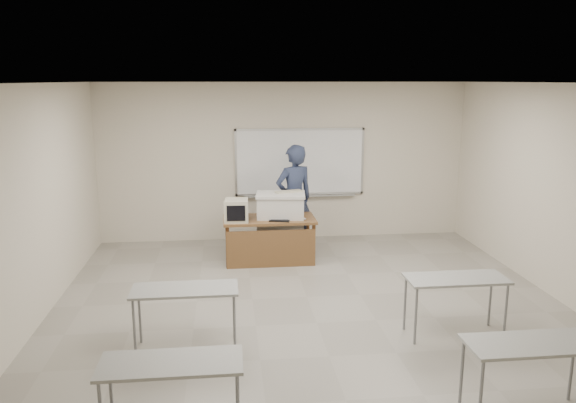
{
  "coord_description": "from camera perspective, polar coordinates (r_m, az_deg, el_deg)",
  "views": [
    {
      "loc": [
        -1.1,
        -6.58,
        3.04
      ],
      "look_at": [
        -0.13,
        2.2,
        1.12
      ],
      "focal_mm": 35.0,
      "sensor_mm": 36.0,
      "label": 1
    }
  ],
  "objects": [
    {
      "name": "podium",
      "position": [
        9.6,
        -0.75,
        -2.55
      ],
      "size": [
        0.82,
        0.6,
        1.16
      ],
      "rotation": [
        0.0,
        0.0,
        -0.12
      ],
      "color": "#B9B4AF",
      "rests_on": "floor"
    },
    {
      "name": "presenter",
      "position": [
        9.98,
        0.62,
        0.29
      ],
      "size": [
        0.82,
        0.68,
        1.93
      ],
      "primitive_type": "imported",
      "rotation": [
        0.0,
        0.0,
        3.5
      ],
      "color": "black",
      "rests_on": "floor"
    },
    {
      "name": "floor",
      "position": [
        7.33,
        2.93,
        -12.26
      ],
      "size": [
        7.0,
        8.0,
        0.01
      ],
      "primitive_type": "cube",
      "color": "gray",
      "rests_on": "ground"
    },
    {
      "name": "whiteboard",
      "position": [
        10.76,
        1.22,
        3.94
      ],
      "size": [
        2.48,
        0.1,
        1.31
      ],
      "color": "white",
      "rests_on": "floor"
    },
    {
      "name": "student_desks",
      "position": [
        5.85,
        5.16,
        -11.68
      ],
      "size": [
        4.4,
        2.2,
        0.73
      ],
      "color": "#979893",
      "rests_on": "floor"
    },
    {
      "name": "keyboard",
      "position": [
        9.56,
        0.09,
        1.01
      ],
      "size": [
        0.49,
        0.29,
        0.03
      ],
      "primitive_type": "cube",
      "rotation": [
        0.0,
        0.0,
        0.32
      ],
      "color": "#B7B197",
      "rests_on": "podium"
    },
    {
      "name": "instructor_desk",
      "position": [
        9.43,
        -1.86,
        -2.98
      ],
      "size": [
        1.55,
        0.77,
        0.75
      ],
      "rotation": [
        0.0,
        0.0,
        0.0
      ],
      "color": "brown",
      "rests_on": "floor"
    },
    {
      "name": "mouse",
      "position": [
        9.35,
        1.54,
        -1.78
      ],
      "size": [
        0.12,
        0.09,
        0.04
      ],
      "primitive_type": "ellipsoid",
      "rotation": [
        0.0,
        0.0,
        0.26
      ],
      "color": "#97999D",
      "rests_on": "instructor_desk"
    },
    {
      "name": "crt_monitor",
      "position": [
        9.3,
        -5.25,
        -0.9
      ],
      "size": [
        0.39,
        0.44,
        0.37
      ],
      "rotation": [
        0.0,
        0.0,
        -0.06
      ],
      "color": "#B7B197",
      "rests_on": "instructor_desk"
    },
    {
      "name": "laptop",
      "position": [
        9.37,
        -0.85,
        -1.5
      ],
      "size": [
        0.33,
        0.31,
        0.25
      ],
      "rotation": [
        0.0,
        0.0,
        -0.27
      ],
      "color": "black",
      "rests_on": "instructor_desk"
    }
  ]
}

